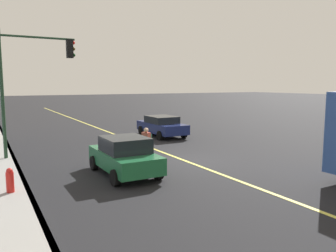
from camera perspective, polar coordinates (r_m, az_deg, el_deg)
ground at (r=15.77m, az=2.84°, el=-5.94°), size 200.00×200.00×0.00m
curb_edge at (r=13.53m, az=-23.54°, el=-8.44°), size 80.00×0.16×0.15m
lane_stripe_center at (r=15.77m, az=2.84°, el=-5.92°), size 80.00×0.16×0.01m
car_navy at (r=23.00m, az=-1.08°, el=0.07°), size 4.39×2.01×1.39m
car_green at (r=13.34m, az=-7.46°, el=-5.04°), size 3.87×1.92×1.52m
pedestrian_with_backpack at (r=15.38m, az=-3.69°, el=-2.77°), size 0.43×0.46×1.60m
traffic_light_mast at (r=17.14m, az=-22.50°, el=8.41°), size 0.28×3.46×6.06m
fire_hydrant at (r=11.88m, az=-25.39°, el=-8.73°), size 0.24×0.24×0.94m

